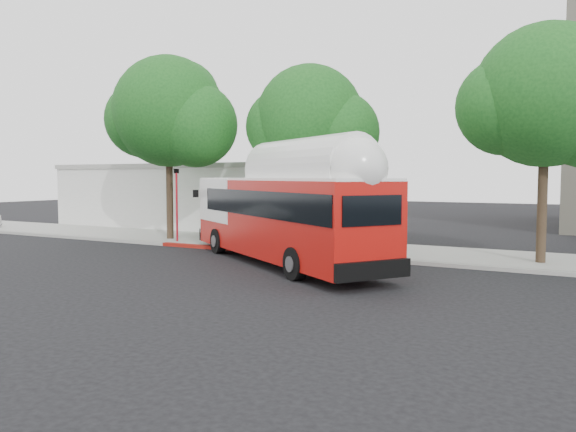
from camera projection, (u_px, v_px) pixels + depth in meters
ground at (261, 270)px, 20.72m from camera, size 120.00×120.00×0.00m
sidewalk at (333, 248)px, 26.41m from camera, size 60.00×5.00×0.15m
curb_strip at (308, 255)px, 24.13m from camera, size 60.00×0.30×0.15m
red_curb_segment at (249, 250)px, 25.56m from camera, size 10.00×0.32×0.16m
street_tree_left at (176, 116)px, 29.20m from camera, size 6.67×5.80×9.74m
street_tree_mid at (318, 123)px, 25.90m from camera, size 5.75×5.00×8.62m
street_tree_right at (558, 101)px, 20.92m from camera, size 6.21×5.40×9.18m
low_commercial_bldg at (195, 195)px, 39.51m from camera, size 16.20×10.20×4.25m
transit_bus at (282, 218)px, 21.93m from camera, size 12.06×9.23×3.87m
signal_pole at (177, 206)px, 28.44m from camera, size 0.11×0.36×3.83m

